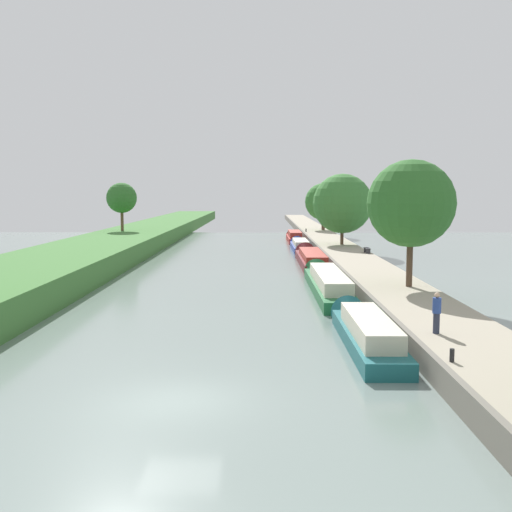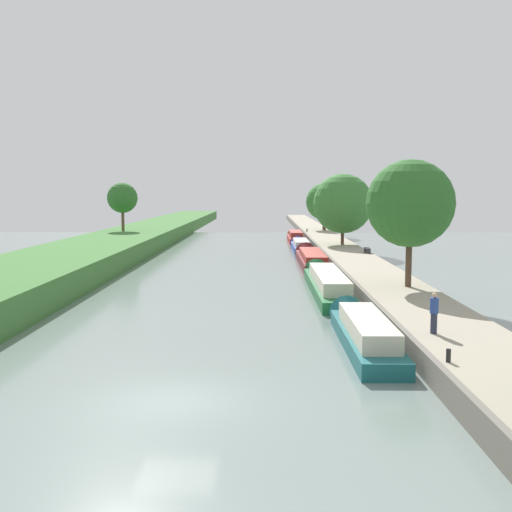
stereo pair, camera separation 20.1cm
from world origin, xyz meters
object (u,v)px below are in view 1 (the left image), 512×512
at_px(narrowboat_green, 327,282).
at_px(narrowboat_maroon, 311,258).
at_px(mooring_bollard_near, 452,355).
at_px(park_bench, 367,249).
at_px(narrowboat_teal, 365,331).
at_px(person_walking, 437,312).
at_px(narrowboat_red, 294,237).
at_px(mooring_bollard_far, 306,230).
at_px(narrowboat_blue, 300,245).

bearing_deg(narrowboat_green, narrowboat_maroon, 89.29).
relative_size(mooring_bollard_near, park_bench, 0.30).
relative_size(narrowboat_teal, person_walking, 6.51).
distance_m(narrowboat_teal, narrowboat_green, 13.94).
bearing_deg(narrowboat_green, mooring_bollard_near, -84.33).
height_order(narrowboat_red, mooring_bollard_far, narrowboat_red).
relative_size(narrowboat_teal, narrowboat_red, 0.99).
distance_m(narrowboat_teal, person_walking, 3.42).
distance_m(narrowboat_red, mooring_bollard_near, 61.17).
bearing_deg(mooring_bollard_near, narrowboat_green, 95.67).
bearing_deg(mooring_bollard_far, park_bench, -83.39).
bearing_deg(mooring_bollard_near, narrowboat_blue, 92.21).
bearing_deg(person_walking, narrowboat_red, 92.58).
xyz_separation_m(narrowboat_maroon, mooring_bollard_near, (1.80, -35.45, 0.62)).
bearing_deg(narrowboat_maroon, mooring_bollard_far, 86.63).
height_order(person_walking, mooring_bollard_far, person_walking).
distance_m(narrowboat_maroon, mooring_bollard_near, 35.50).
distance_m(narrowboat_teal, park_bench, 30.63).
height_order(narrowboat_maroon, narrowboat_blue, narrowboat_maroon).
relative_size(person_walking, park_bench, 1.11).
relative_size(narrowboat_red, mooring_bollard_far, 24.31).
distance_m(narrowboat_red, park_bench, 25.45).
xyz_separation_m(narrowboat_maroon, narrowboat_red, (-0.12, 25.69, 0.05)).
xyz_separation_m(narrowboat_maroon, person_walking, (2.45, -31.32, 1.27)).
height_order(narrowboat_teal, mooring_bollard_far, narrowboat_teal).
xyz_separation_m(narrowboat_teal, narrowboat_green, (-0.15, 13.94, 0.04)).
distance_m(narrowboat_red, mooring_bollard_far, 5.32).
height_order(narrowboat_green, mooring_bollard_far, narrowboat_green).
bearing_deg(park_bench, narrowboat_blue, 112.10).
relative_size(narrowboat_maroon, person_walking, 8.99).
distance_m(narrowboat_blue, mooring_bollard_near, 49.52).
bearing_deg(park_bench, narrowboat_maroon, -171.02).
relative_size(narrowboat_maroon, mooring_bollard_far, 33.15).
distance_m(narrowboat_green, narrowboat_blue, 29.43).
height_order(person_walking, park_bench, person_walking).
xyz_separation_m(narrowboat_green, person_walking, (2.64, -15.93, 1.20)).
height_order(narrowboat_green, narrowboat_maroon, narrowboat_green).
relative_size(narrowboat_maroon, narrowboat_red, 1.36).
bearing_deg(person_walking, mooring_bollard_far, 90.60).
bearing_deg(park_bench, narrowboat_green, -108.54).
relative_size(narrowboat_blue, park_bench, 7.29).
relative_size(narrowboat_blue, person_walking, 6.59).
bearing_deg(person_walking, mooring_bollard_near, -98.97).
bearing_deg(narrowboat_green, narrowboat_blue, 89.85).
height_order(narrowboat_green, narrowboat_red, narrowboat_green).
distance_m(narrowboat_maroon, narrowboat_red, 25.69).
bearing_deg(mooring_bollard_near, park_bench, 84.57).
distance_m(narrowboat_red, person_walking, 57.09).
height_order(narrowboat_maroon, narrowboat_red, narrowboat_red).
distance_m(narrowboat_teal, narrowboat_red, 55.02).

